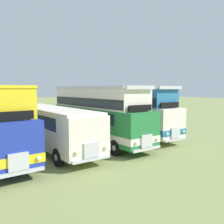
# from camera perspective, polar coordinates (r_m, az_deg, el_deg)

# --- Properties ---
(ground_plane) EXTENTS (200.00, 200.00, 0.00)m
(ground_plane) POSITION_cam_1_polar(r_m,az_deg,el_deg) (17.86, -19.80, -8.93)
(ground_plane) COLOR #8C9956
(bus_fourth_in_row) EXTENTS (2.63, 11.15, 2.99)m
(bus_fourth_in_row) POSITION_cam_1_polar(r_m,az_deg,el_deg) (18.04, -14.00, -2.93)
(bus_fourth_in_row) COLOR silver
(bus_fourth_in_row) RESTS_ON ground
(bus_fifth_in_row) EXTENTS (2.75, 10.83, 4.52)m
(bus_fifth_in_row) POSITION_cam_1_polar(r_m,az_deg,el_deg) (19.55, -3.31, -0.36)
(bus_fifth_in_row) COLOR #237538
(bus_fifth_in_row) RESTS_ON ground
(bus_sixth_in_row) EXTENTS (2.69, 10.18, 4.52)m
(bus_sixth_in_row) POSITION_cam_1_polar(r_m,az_deg,el_deg) (22.26, 4.34, 0.34)
(bus_sixth_in_row) COLOR silver
(bus_sixth_in_row) RESTS_ON ground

